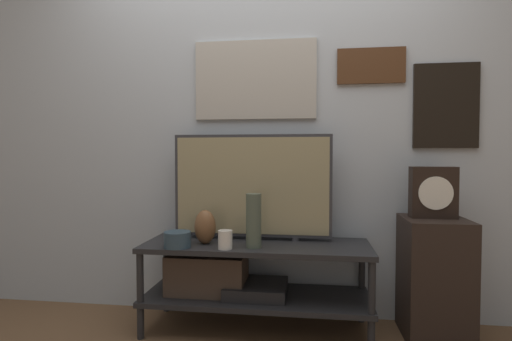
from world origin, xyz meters
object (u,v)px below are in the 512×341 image
at_px(television, 252,186).
at_px(candle_jar, 225,240).
at_px(vase_wide_bowl, 177,239).
at_px(vase_tall_ceramic, 253,221).
at_px(mantel_clock, 433,192).
at_px(vase_urn_stoneware, 205,227).

relative_size(television, candle_jar, 9.38).
relative_size(television, vase_wide_bowl, 6.39).
xyz_separation_m(vase_tall_ceramic, mantel_clock, (1.02, 0.18, 0.16)).
distance_m(television, vase_urn_stoneware, 0.38).
bearing_deg(candle_jar, mantel_clock, 11.24).
relative_size(vase_urn_stoneware, vase_wide_bowl, 1.31).
xyz_separation_m(vase_urn_stoneware, candle_jar, (0.15, -0.11, -0.05)).
height_order(vase_urn_stoneware, vase_wide_bowl, vase_urn_stoneware).
bearing_deg(television, vase_wide_bowl, -145.52).
bearing_deg(vase_tall_ceramic, television, 100.49).
xyz_separation_m(vase_tall_ceramic, vase_urn_stoneware, (-0.30, 0.06, -0.05)).
bearing_deg(vase_wide_bowl, television, 34.48).
bearing_deg(mantel_clock, vase_urn_stoneware, -174.78).
height_order(vase_tall_ceramic, mantel_clock, mantel_clock).
distance_m(vase_urn_stoneware, candle_jar, 0.19).
xyz_separation_m(vase_tall_ceramic, candle_jar, (-0.15, -0.05, -0.10)).
relative_size(television, vase_tall_ceramic, 3.19).
xyz_separation_m(television, vase_urn_stoneware, (-0.26, -0.16, -0.23)).
height_order(television, candle_jar, television).
height_order(vase_tall_ceramic, vase_wide_bowl, vase_tall_ceramic).
height_order(vase_tall_ceramic, candle_jar, vase_tall_ceramic).
height_order(television, vase_tall_ceramic, television).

